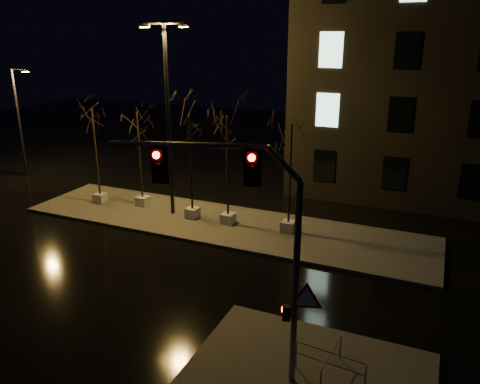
% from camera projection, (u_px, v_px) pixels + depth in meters
% --- Properties ---
extents(ground, '(90.00, 90.00, 0.00)m').
position_uv_depth(ground, '(157.00, 275.00, 19.58)').
color(ground, black).
rests_on(ground, ground).
extents(median, '(22.00, 5.00, 0.15)m').
position_uv_depth(median, '(220.00, 224.00, 24.77)').
color(median, '#4C4944').
rests_on(median, ground).
extents(sidewalk_corner, '(7.00, 5.00, 0.15)m').
position_uv_depth(sidewalk_corner, '(308.00, 376.00, 13.66)').
color(sidewalk_corner, '#4C4944').
rests_on(sidewalk_corner, ground).
extents(tree_0, '(1.80, 1.80, 5.70)m').
position_uv_depth(tree_0, '(94.00, 130.00, 26.38)').
color(tree_0, silver).
rests_on(tree_0, median).
extents(tree_1, '(1.80, 1.80, 5.60)m').
position_uv_depth(tree_1, '(138.00, 134.00, 25.87)').
color(tree_1, silver).
rests_on(tree_1, median).
extents(tree_2, '(1.80, 1.80, 5.74)m').
position_uv_depth(tree_2, '(190.00, 139.00, 24.04)').
color(tree_2, silver).
rests_on(tree_2, median).
extents(tree_3, '(1.80, 1.80, 5.80)m').
position_uv_depth(tree_3, '(227.00, 141.00, 23.24)').
color(tree_3, silver).
rests_on(tree_3, median).
extents(tree_4, '(1.80, 1.80, 5.62)m').
position_uv_depth(tree_4, '(291.00, 149.00, 22.25)').
color(tree_4, silver).
rests_on(tree_4, median).
extents(traffic_signal_mast, '(5.42, 1.70, 6.87)m').
position_uv_depth(traffic_signal_mast, '(254.00, 233.00, 12.11)').
color(traffic_signal_mast, slate).
rests_on(traffic_signal_mast, sidewalk_corner).
extents(streetlight_main, '(2.49, 0.87, 10.03)m').
position_uv_depth(streetlight_main, '(168.00, 109.00, 24.25)').
color(streetlight_main, black).
rests_on(streetlight_main, median).
extents(streetlight_far, '(1.47, 0.35, 7.49)m').
position_uv_depth(streetlight_far, '(20.00, 118.00, 32.38)').
color(streetlight_far, black).
rests_on(streetlight_far, ground).
extents(guard_rail_a, '(2.09, 0.25, 0.91)m').
position_uv_depth(guard_rail_a, '(330.00, 361.00, 13.28)').
color(guard_rail_a, slate).
rests_on(guard_rail_a, sidewalk_corner).
extents(guard_rail_b, '(0.21, 1.81, 0.86)m').
position_uv_depth(guard_rail_b, '(331.00, 360.00, 13.39)').
color(guard_rail_b, slate).
rests_on(guard_rail_b, sidewalk_corner).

